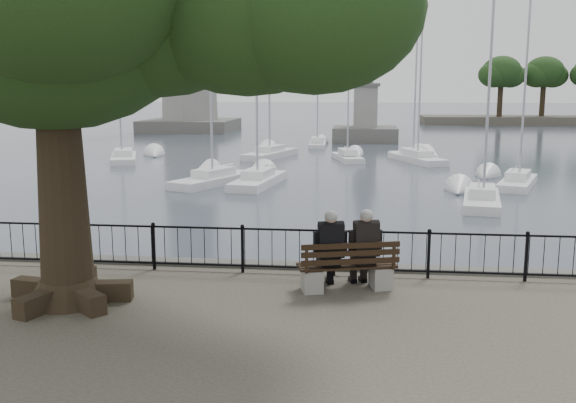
# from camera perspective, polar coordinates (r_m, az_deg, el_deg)

# --- Properties ---
(harbor) EXTENTS (260.00, 260.00, 1.20)m
(harbor) POSITION_cam_1_polar(r_m,az_deg,el_deg) (14.70, 0.22, -7.74)
(harbor) COLOR #51504E
(harbor) RESTS_ON ground
(railing) EXTENTS (22.06, 0.06, 1.00)m
(railing) POSITION_cam_1_polar(r_m,az_deg,el_deg) (13.93, 0.00, -4.22)
(railing) COLOR black
(railing) RESTS_ON ground
(bench) EXTENTS (2.06, 1.09, 1.04)m
(bench) POSITION_cam_1_polar(r_m,az_deg,el_deg) (12.93, 5.30, -6.30)
(bench) COLOR gray
(bench) RESTS_ON ground
(person_left) EXTENTS (0.61, 0.89, 1.65)m
(person_left) POSITION_cam_1_polar(r_m,az_deg,el_deg) (12.85, 3.66, -4.55)
(person_left) COLOR black
(person_left) RESTS_ON ground
(person_right) EXTENTS (0.61, 0.89, 1.65)m
(person_right) POSITION_cam_1_polar(r_m,az_deg,el_deg) (13.02, 6.74, -4.40)
(person_right) COLOR black
(person_right) RESTS_ON ground
(lighthouse) EXTENTS (10.10, 10.10, 30.89)m
(lighthouse) POSITION_cam_1_polar(r_m,az_deg,el_deg) (75.89, -8.92, 16.09)
(lighthouse) COLOR #51504E
(lighthouse) RESTS_ON ground
(lion_monument) EXTENTS (5.93, 5.93, 8.77)m
(lion_monument) POSITION_cam_1_polar(r_m,az_deg,el_deg) (60.91, 6.88, 7.42)
(lion_monument) COLOR #51504E
(lion_monument) RESTS_ON ground
(sailboat_a) EXTENTS (3.86, 5.93, 11.08)m
(sailboat_a) POSITION_cam_1_polar(r_m,az_deg,el_deg) (33.72, -6.60, 2.07)
(sailboat_a) COLOR white
(sailboat_a) RESTS_ON ground
(sailboat_b) EXTENTS (2.37, 5.93, 12.09)m
(sailboat_b) POSITION_cam_1_polar(r_m,az_deg,el_deg) (33.19, -2.65, 2.05)
(sailboat_b) COLOR white
(sailboat_b) RESTS_ON ground
(sailboat_c) EXTENTS (2.34, 5.42, 9.79)m
(sailboat_c) POSITION_cam_1_polar(r_m,az_deg,el_deg) (28.82, 16.85, 0.29)
(sailboat_c) COLOR white
(sailboat_c) RESTS_ON ground
(sailboat_d) EXTENTS (3.09, 5.34, 9.60)m
(sailboat_d) POSITION_cam_1_polar(r_m,az_deg,el_deg) (34.69, 19.74, 1.73)
(sailboat_d) COLOR white
(sailboat_d) RESTS_ON ground
(sailboat_e) EXTENTS (3.39, 5.94, 13.79)m
(sailboat_e) POSITION_cam_1_polar(r_m,az_deg,el_deg) (45.28, -14.41, 3.97)
(sailboat_e) COLOR white
(sailboat_e) RESTS_ON ground
(sailboat_f) EXTENTS (2.42, 4.95, 10.58)m
(sailboat_f) POSITION_cam_1_polar(r_m,az_deg,el_deg) (44.64, 5.31, 4.08)
(sailboat_f) COLOR white
(sailboat_f) RESTS_ON ground
(sailboat_g) EXTENTS (3.19, 5.70, 10.73)m
(sailboat_g) POSITION_cam_1_polar(r_m,az_deg,el_deg) (45.33, 11.03, 4.01)
(sailboat_g) COLOR white
(sailboat_g) RESTS_ON ground
(sailboat_h) EXTENTS (1.56, 4.97, 12.16)m
(sailboat_h) POSITION_cam_1_polar(r_m,az_deg,el_deg) (54.75, 2.63, 5.27)
(sailboat_h) COLOR white
(sailboat_h) RESTS_ON ground
(sailboat_i) EXTENTS (3.51, 6.43, 14.42)m
(sailboat_i) POSITION_cam_1_polar(r_m,az_deg,el_deg) (46.39, -1.58, 4.42)
(sailboat_i) COLOR white
(sailboat_i) RESTS_ON ground
(sailboat_j) EXTENTS (3.74, 5.99, 10.85)m
(sailboat_j) POSITION_cam_1_polar(r_m,az_deg,el_deg) (44.24, 11.41, 3.85)
(sailboat_j) COLOR white
(sailboat_j) RESTS_ON ground
(far_shore) EXTENTS (30.00, 8.60, 9.18)m
(far_shore) POSITION_cam_1_polar(r_m,az_deg,el_deg) (93.51, 21.53, 8.83)
(far_shore) COLOR #464237
(far_shore) RESTS_ON ground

